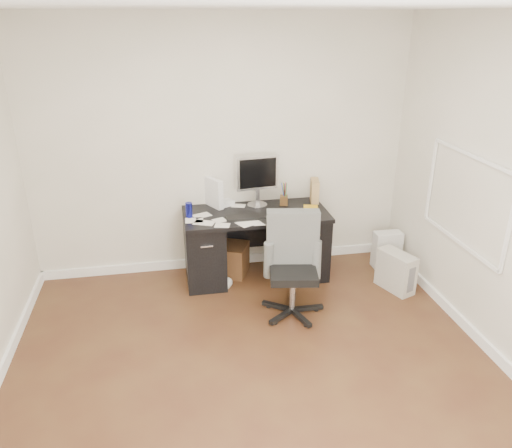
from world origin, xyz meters
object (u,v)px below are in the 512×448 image
at_px(pc_tower, 396,271).
at_px(wicker_basket, 231,259).
at_px(office_chair, 293,267).
at_px(lcd_monitor, 257,181).
at_px(desk, 256,243).
at_px(keyboard, 248,217).

bearing_deg(pc_tower, wicker_basket, 136.61).
bearing_deg(office_chair, lcd_monitor, 108.79).
relative_size(lcd_monitor, office_chair, 0.57).
bearing_deg(lcd_monitor, office_chair, -87.21).
relative_size(desk, keyboard, 3.32).
bearing_deg(keyboard, lcd_monitor, 63.85).
xyz_separation_m(keyboard, pc_tower, (1.48, -0.40, -0.56)).
height_order(lcd_monitor, pc_tower, lcd_monitor).
height_order(desk, keyboard, keyboard).
bearing_deg(office_chair, wicker_basket, 126.69).
xyz_separation_m(keyboard, office_chair, (0.31, -0.65, -0.26)).
bearing_deg(lcd_monitor, pc_tower, -34.92).
bearing_deg(wicker_basket, lcd_monitor, 12.06).
xyz_separation_m(desk, keyboard, (-0.11, -0.15, 0.36)).
bearing_deg(desk, keyboard, -125.56).
xyz_separation_m(pc_tower, wicker_basket, (-1.63, 0.66, -0.04)).
bearing_deg(desk, office_chair, -75.69).
height_order(lcd_monitor, wicker_basket, lcd_monitor).
xyz_separation_m(desk, office_chair, (0.20, -0.80, 0.10)).
relative_size(office_chair, wicker_basket, 2.92).
distance_m(pc_tower, wicker_basket, 1.76).
relative_size(desk, pc_tower, 3.64).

